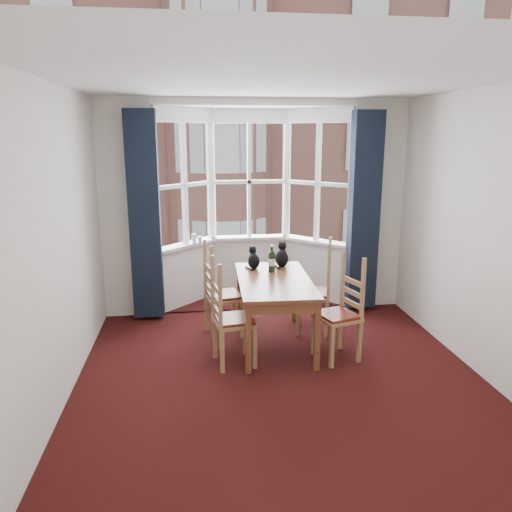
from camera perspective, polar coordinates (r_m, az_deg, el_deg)
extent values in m
plane|color=black|center=(4.91, 3.27, -14.93)|extent=(4.50, 4.50, 0.00)
plane|color=white|center=(4.33, 3.81, 19.62)|extent=(4.50, 4.50, 0.00)
plane|color=silver|center=(4.50, -22.38, 0.43)|extent=(0.00, 4.50, 4.50)
plane|color=silver|center=(5.16, 25.91, 1.70)|extent=(0.00, 4.50, 4.50)
plane|color=silver|center=(2.34, 13.79, -10.91)|extent=(4.00, 0.00, 4.00)
cube|color=silver|center=(6.61, -14.47, 5.05)|extent=(0.70, 0.12, 2.80)
cube|color=silver|center=(6.99, 13.54, 5.57)|extent=(0.70, 0.12, 2.80)
cube|color=black|center=(6.41, -12.60, 4.44)|extent=(0.38, 0.22, 2.60)
cube|color=black|center=(6.76, 12.22, 4.93)|extent=(0.38, 0.22, 2.60)
cube|color=brown|center=(5.60, 2.10, -2.83)|extent=(0.85, 1.52, 0.04)
cube|color=brown|center=(5.04, -0.91, -9.45)|extent=(0.06, 0.06, 0.74)
cube|color=brown|center=(6.34, -1.89, -4.47)|extent=(0.06, 0.06, 0.74)
cube|color=brown|center=(5.14, 7.00, -9.09)|extent=(0.06, 0.06, 0.74)
cube|color=brown|center=(6.42, 4.38, -4.27)|extent=(0.06, 0.06, 0.74)
cube|color=#9E7B4D|center=(5.21, -2.51, -7.35)|extent=(0.46, 0.48, 0.06)
cube|color=maroon|center=(5.20, -2.52, -7.19)|extent=(0.42, 0.43, 0.03)
cube|color=#9E7B4D|center=(5.96, -3.68, -4.59)|extent=(0.47, 0.49, 0.06)
cube|color=maroon|center=(5.95, -3.68, -4.45)|extent=(0.43, 0.44, 0.03)
cube|color=#9E7B4D|center=(5.38, 9.24, -6.80)|extent=(0.51, 0.52, 0.06)
cube|color=maroon|center=(5.38, 9.25, -6.65)|extent=(0.46, 0.47, 0.03)
cube|color=#9E7B4D|center=(6.09, 6.55, -4.26)|extent=(0.50, 0.52, 0.06)
cube|color=maroon|center=(6.08, 6.55, -4.12)|extent=(0.45, 0.47, 0.03)
ellipsoid|color=black|center=(5.99, -0.25, -0.61)|extent=(0.16, 0.20, 0.19)
sphere|color=black|center=(6.03, -0.39, 0.64)|extent=(0.10, 0.10, 0.09)
cone|color=black|center=(6.01, -0.62, 1.04)|extent=(0.03, 0.03, 0.04)
cone|color=black|center=(6.02, -0.16, 1.06)|extent=(0.03, 0.03, 0.04)
ellipsoid|color=black|center=(6.09, 2.95, -0.29)|extent=(0.21, 0.25, 0.21)
sphere|color=black|center=(6.13, 3.03, 1.11)|extent=(0.12, 0.12, 0.10)
cone|color=black|center=(6.12, 2.77, 1.57)|extent=(0.04, 0.04, 0.04)
cone|color=black|center=(6.11, 3.29, 1.55)|extent=(0.04, 0.04, 0.04)
cylinder|color=black|center=(5.84, 1.81, -0.73)|extent=(0.08, 0.08, 0.23)
sphere|color=black|center=(5.82, 1.82, 0.30)|extent=(0.07, 0.07, 0.07)
cylinder|color=black|center=(5.81, 1.82, 0.71)|extent=(0.03, 0.03, 0.10)
cylinder|color=gold|center=(5.80, 1.83, 1.13)|extent=(0.03, 0.03, 0.02)
cylinder|color=silver|center=(5.84, 1.81, -0.68)|extent=(0.08, 0.08, 0.09)
cylinder|color=white|center=(6.98, -7.11, 1.99)|extent=(0.06, 0.06, 0.14)
cylinder|color=white|center=(7.01, -6.44, 1.86)|extent=(0.06, 0.06, 0.09)
cylinder|color=white|center=(7.04, -4.90, 1.94)|extent=(0.05, 0.05, 0.09)
plane|color=#333335|center=(37.44, -5.69, 0.93)|extent=(80.00, 80.00, 0.00)
cube|color=#935A4B|center=(18.55, -4.67, 9.64)|extent=(18.00, 6.00, 14.00)
cylinder|color=#935A4B|center=(15.56, -4.17, 8.83)|extent=(3.20, 3.20, 14.00)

